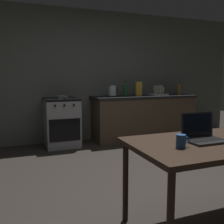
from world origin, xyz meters
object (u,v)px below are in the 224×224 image
electric_kettle (112,91)px  frying_pan (63,97)px  cereal_box (139,89)px  dish_rack (159,93)px  bottle_b (125,89)px  stove_oven (62,122)px  coffee_mug (181,141)px  laptop (203,135)px  bottle (179,88)px  dining_table (209,150)px

electric_kettle → frying_pan: size_ratio=0.54×
cereal_box → electric_kettle: bearing=-178.0°
dish_rack → bottle_b: bottle_b is taller
electric_kettle → bottle_b: 0.33m
cereal_box → bottle_b: 0.27m
stove_oven → coffee_mug: bearing=-84.2°
cereal_box → frying_pan: bearing=-178.2°
laptop → dish_rack: dish_rack is taller
bottle → frying_pan: 2.49m
frying_pan → dish_rack: (2.01, 0.03, 0.02)m
coffee_mug → cereal_box: cereal_box is taller
dining_table → frying_pan: size_ratio=3.26×
bottle → frying_pan: (-2.49, 0.02, -0.11)m
bottle → frying_pan: size_ratio=0.71×
laptop → cereal_box: 3.22m
laptop → bottle_b: (0.70, 3.12, 0.23)m
cereal_box → dish_rack: cereal_box is taller
laptop → coffee_mug: laptop is taller
stove_oven → frying_pan: (0.03, -0.03, 0.47)m
cereal_box → bottle_b: bottle_b is taller
dining_table → laptop: size_ratio=4.07×
dining_table → frying_pan: (-0.63, 3.04, 0.23)m
bottle → coffee_mug: bearing=-125.3°
frying_pan → coffee_mug: size_ratio=3.62×
laptop → frying_pan: laptop is taller
dining_table → laptop: bearing=142.7°
laptop → bottle_b: bearing=64.3°
laptop → stove_oven: bearing=88.3°
stove_oven → laptop: bearing=-78.6°
frying_pan → cereal_box: (1.56, 0.05, 0.12)m
dining_table → laptop: 0.13m
frying_pan → bottle_b: (1.29, 0.11, 0.12)m
bottle → coffee_mug: size_ratio=2.58×
dining_table → bottle_b: size_ratio=4.38×
stove_oven → laptop: size_ratio=2.77×
laptop → bottle: bottle is taller
dining_table → dish_rack: size_ratio=3.83×
laptop → bottle: size_ratio=1.12×
electric_kettle → bottle: 1.51m
electric_kettle → cereal_box: bearing=2.0°
coffee_mug → dish_rack: dish_rack is taller
bottle → frying_pan: bearing=179.5°
frying_pan → electric_kettle: bearing=1.8°
stove_oven → bottle: bearing=-1.1°
laptop → frying_pan: 3.07m
dining_table → electric_kettle: electric_kettle is taller
electric_kettle → coffee_mug: electric_kettle is taller
coffee_mug → dish_rack: 3.59m
cereal_box → dish_rack: size_ratio=0.83×
dish_rack → bottle_b: size_ratio=1.14×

